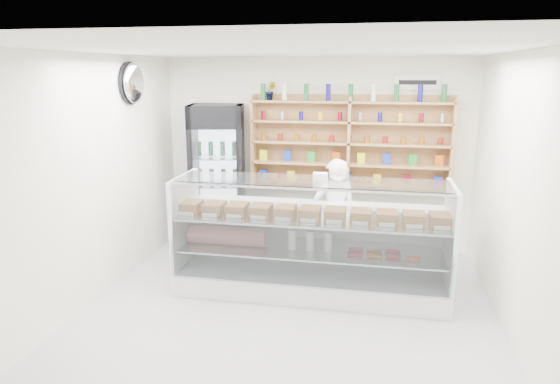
# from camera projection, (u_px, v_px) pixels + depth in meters

# --- Properties ---
(room) EXTENTS (5.00, 5.00, 5.00)m
(room) POSITION_uv_depth(u_px,v_px,m) (285.00, 194.00, 5.01)
(room) COLOR #A2A2A6
(room) RESTS_ON ground
(display_counter) EXTENTS (3.19, 0.95, 1.39)m
(display_counter) POSITION_uv_depth(u_px,v_px,m) (310.00, 262.00, 5.97)
(display_counter) COLOR white
(display_counter) RESTS_ON floor
(shop_worker) EXTENTS (0.62, 0.48, 1.52)m
(shop_worker) POSITION_uv_depth(u_px,v_px,m) (335.00, 216.00, 6.50)
(shop_worker) COLOR white
(shop_worker) RESTS_ON floor
(drinks_cooler) EXTENTS (0.90, 0.89, 2.14)m
(drinks_cooler) POSITION_uv_depth(u_px,v_px,m) (218.00, 177.00, 7.38)
(drinks_cooler) COLOR black
(drinks_cooler) RESTS_ON floor
(wall_shelving) EXTENTS (2.84, 0.28, 1.33)m
(wall_shelving) POSITION_uv_depth(u_px,v_px,m) (349.00, 144.00, 7.10)
(wall_shelving) COLOR tan
(wall_shelving) RESTS_ON back_wall
(potted_plant) EXTENTS (0.17, 0.15, 0.26)m
(potted_plant) POSITION_uv_depth(u_px,v_px,m) (271.00, 91.00, 7.14)
(potted_plant) COLOR #1E6626
(potted_plant) RESTS_ON wall_shelving
(security_mirror) EXTENTS (0.15, 0.50, 0.50)m
(security_mirror) POSITION_uv_depth(u_px,v_px,m) (134.00, 83.00, 6.31)
(security_mirror) COLOR silver
(security_mirror) RESTS_ON left_wall
(wall_sign) EXTENTS (0.62, 0.03, 0.20)m
(wall_sign) POSITION_uv_depth(u_px,v_px,m) (417.00, 82.00, 6.86)
(wall_sign) COLOR white
(wall_sign) RESTS_ON back_wall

